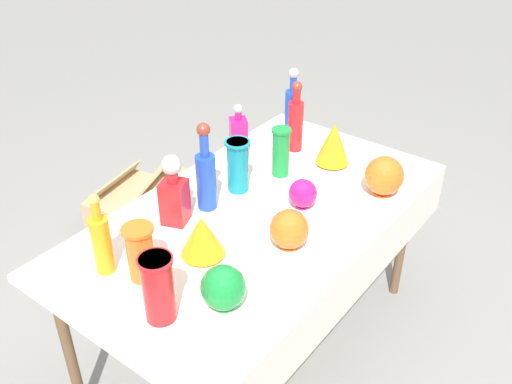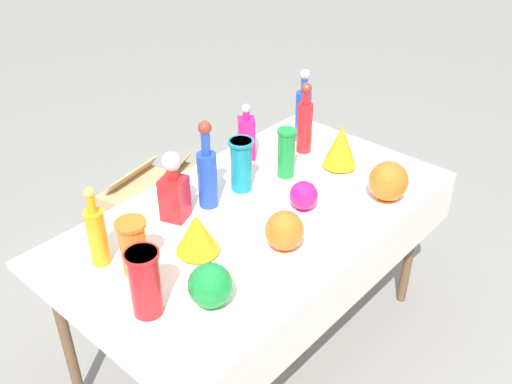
# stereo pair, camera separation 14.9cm
# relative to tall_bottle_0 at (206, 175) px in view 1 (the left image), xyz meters

# --- Properties ---
(ground_plane) EXTENTS (40.00, 40.00, 0.00)m
(ground_plane) POSITION_rel_tall_bottle_0_xyz_m (0.09, -0.18, -0.91)
(ground_plane) COLOR gray
(display_table) EXTENTS (1.66, 0.93, 0.76)m
(display_table) POSITION_rel_tall_bottle_0_xyz_m (0.09, -0.21, -0.21)
(display_table) COLOR white
(display_table) RESTS_ON ground
(tall_bottle_0) EXTENTS (0.08, 0.08, 0.38)m
(tall_bottle_0) POSITION_rel_tall_bottle_0_xyz_m (0.00, 0.00, 0.00)
(tall_bottle_0) COLOR blue
(tall_bottle_0) RESTS_ON display_table
(tall_bottle_1) EXTENTS (0.07, 0.07, 0.37)m
(tall_bottle_1) POSITION_rel_tall_bottle_0_xyz_m (0.71, 0.07, 0.00)
(tall_bottle_1) COLOR blue
(tall_bottle_1) RESTS_ON display_table
(tall_bottle_2) EXTENTS (0.07, 0.07, 0.32)m
(tall_bottle_2) POSITION_rel_tall_bottle_0_xyz_m (-0.51, 0.02, -0.02)
(tall_bottle_2) COLOR orange
(tall_bottle_2) RESTS_ON display_table
(tall_bottle_3) EXTENTS (0.07, 0.07, 0.35)m
(tall_bottle_3) POSITION_rel_tall_bottle_0_xyz_m (0.63, -0.01, -0.00)
(tall_bottle_3) COLOR red
(tall_bottle_3) RESTS_ON display_table
(square_decanter_0) EXTENTS (0.11, 0.11, 0.27)m
(square_decanter_0) POSITION_rel_tall_bottle_0_xyz_m (0.39, 0.15, -0.04)
(square_decanter_0) COLOR #C61972
(square_decanter_0) RESTS_ON display_table
(square_decanter_1) EXTENTS (0.12, 0.12, 0.29)m
(square_decanter_1) POSITION_rel_tall_bottle_0_xyz_m (-0.15, 0.03, -0.02)
(square_decanter_1) COLOR red
(square_decanter_1) RESTS_ON display_table
(slender_vase_0) EXTENTS (0.09, 0.09, 0.22)m
(slender_vase_0) POSITION_rel_tall_bottle_0_xyz_m (0.39, -0.09, -0.03)
(slender_vase_0) COLOR #198C38
(slender_vase_0) RESTS_ON display_table
(slender_vase_1) EXTENTS (0.11, 0.11, 0.23)m
(slender_vase_1) POSITION_rel_tall_bottle_0_xyz_m (0.18, -0.02, -0.03)
(slender_vase_1) COLOR teal
(slender_vase_1) RESTS_ON display_table
(slender_vase_2) EXTENTS (0.11, 0.11, 0.24)m
(slender_vase_2) POSITION_rel_tall_bottle_0_xyz_m (-0.56, -0.30, -0.02)
(slender_vase_2) COLOR red
(slender_vase_2) RESTS_ON display_table
(slender_vase_3) EXTENTS (0.11, 0.11, 0.21)m
(slender_vase_3) POSITION_rel_tall_bottle_0_xyz_m (-0.46, -0.11, -0.04)
(slender_vase_3) COLOR orange
(slender_vase_3) RESTS_ON display_table
(fluted_vase_0) EXTENTS (0.16, 0.16, 0.21)m
(fluted_vase_0) POSITION_rel_tall_bottle_0_xyz_m (0.61, -0.22, -0.04)
(fluted_vase_0) COLOR orange
(fluted_vase_0) RESTS_ON display_table
(fluted_vase_1) EXTENTS (0.16, 0.16, 0.17)m
(fluted_vase_1) POSITION_rel_tall_bottle_0_xyz_m (-0.24, -0.19, -0.06)
(fluted_vase_1) COLOR orange
(fluted_vase_1) RESTS_ON display_table
(round_bowl_0) EXTENTS (0.15, 0.15, 0.16)m
(round_bowl_0) POSITION_rel_tall_bottle_0_xyz_m (-0.40, -0.42, -0.07)
(round_bowl_0) COLOR #198C38
(round_bowl_0) RESTS_ON display_table
(round_bowl_1) EXTENTS (0.15, 0.15, 0.16)m
(round_bowl_1) POSITION_rel_tall_bottle_0_xyz_m (-0.02, -0.41, -0.07)
(round_bowl_1) COLOR orange
(round_bowl_1) RESTS_ON display_table
(round_bowl_2) EXTENTS (0.12, 0.12, 0.13)m
(round_bowl_2) POSITION_rel_tall_bottle_0_xyz_m (0.23, -0.31, -0.08)
(round_bowl_2) COLOR #C61972
(round_bowl_2) RESTS_ON display_table
(round_bowl_3) EXTENTS (0.17, 0.17, 0.17)m
(round_bowl_3) POSITION_rel_tall_bottle_0_xyz_m (0.52, -0.53, -0.06)
(round_bowl_3) COLOR orange
(round_bowl_3) RESTS_ON display_table
(price_tag_left) EXTENTS (0.05, 0.02, 0.03)m
(price_tag_left) POSITION_rel_tall_bottle_0_xyz_m (-0.24, -0.55, -0.13)
(price_tag_left) COLOR white
(price_tag_left) RESTS_ON display_table
(price_tag_center) EXTENTS (0.06, 0.03, 0.04)m
(price_tag_center) POSITION_rel_tall_bottle_0_xyz_m (0.21, -0.58, -0.13)
(price_tag_center) COLOR white
(price_tag_center) RESTS_ON display_table
(cardboard_box_behind_left) EXTENTS (0.55, 0.45, 0.33)m
(cardboard_box_behind_left) POSITION_rel_tall_bottle_0_xyz_m (0.57, 0.84, -0.78)
(cardboard_box_behind_left) COLOR tan
(cardboard_box_behind_left) RESTS_ON ground
(cardboard_box_behind_right) EXTENTS (0.51, 0.40, 0.35)m
(cardboard_box_behind_right) POSITION_rel_tall_bottle_0_xyz_m (0.36, 0.98, -0.78)
(cardboard_box_behind_right) COLOR tan
(cardboard_box_behind_right) RESTS_ON ground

